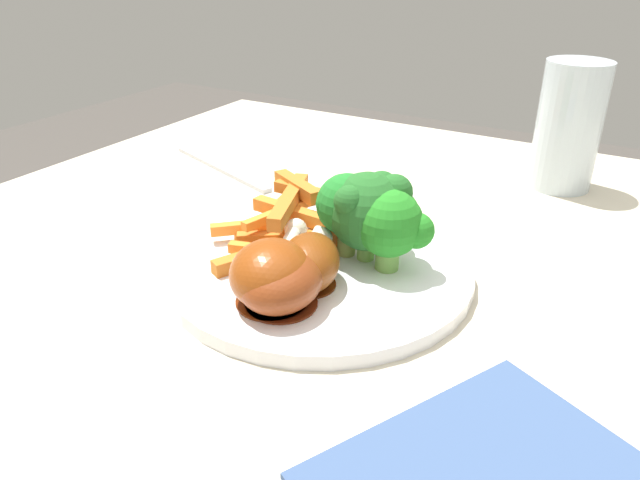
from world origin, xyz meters
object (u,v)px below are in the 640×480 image
object	(u,v)px
chicken_drumstick_far	(273,271)
water_glass	(568,126)
dinner_plate	(320,268)
carrot_fries_pile	(285,221)
broccoli_floret_front	(393,223)
chicken_drumstick_near	(310,259)
broccoli_floret_middle	(375,210)
chicken_drumstick_extra	(283,278)
fork	(222,168)
broccoli_floret_back	(346,205)
dining_table	(337,400)

from	to	relation	value
chicken_drumstick_far	water_glass	size ratio (longest dim) A/B	0.90
dinner_plate	carrot_fries_pile	distance (m)	0.05
broccoli_floret_front	carrot_fries_pile	world-z (taller)	broccoli_floret_front
dinner_plate	chicken_drumstick_near	bearing A→B (deg)	17.10
broccoli_floret_middle	chicken_drumstick_extra	xyz separation A→B (m)	(0.09, -0.03, -0.03)
carrot_fries_pile	chicken_drumstick_far	distance (m)	0.09
carrot_fries_pile	chicken_drumstick_far	bearing A→B (deg)	27.73
chicken_drumstick_near	dinner_plate	bearing A→B (deg)	-162.90
dinner_plate	fork	distance (m)	0.28
chicken_drumstick_extra	carrot_fries_pile	bearing A→B (deg)	-147.64
carrot_fries_pile	broccoli_floret_back	bearing A→B (deg)	94.89
dining_table	carrot_fries_pile	world-z (taller)	carrot_fries_pile
water_glass	chicken_drumstick_near	bearing A→B (deg)	-20.06
broccoli_floret_middle	carrot_fries_pile	size ratio (longest dim) A/B	0.49
carrot_fries_pile	fork	world-z (taller)	carrot_fries_pile
broccoli_floret_back	chicken_drumstick_far	bearing A→B (deg)	-8.09
chicken_drumstick_near	chicken_drumstick_extra	xyz separation A→B (m)	(0.03, -0.00, 0.00)
chicken_drumstick_near	chicken_drumstick_extra	size ratio (longest dim) A/B	0.92
dinner_plate	chicken_drumstick_extra	size ratio (longest dim) A/B	2.03
broccoli_floret_back	chicken_drumstick_extra	bearing A→B (deg)	-2.70
chicken_drumstick_near	chicken_drumstick_far	xyz separation A→B (m)	(0.03, -0.01, 0.00)
broccoli_floret_back	fork	bearing A→B (deg)	-119.10
broccoli_floret_middle	chicken_drumstick_near	size ratio (longest dim) A/B	0.66
broccoli_floret_middle	fork	size ratio (longest dim) A/B	0.39
water_glass	chicken_drumstick_far	bearing A→B (deg)	-19.82
dinner_plate	carrot_fries_pile	xyz separation A→B (m)	(-0.02, -0.05, 0.02)
chicken_drumstick_near	broccoli_floret_front	bearing A→B (deg)	138.77
carrot_fries_pile	fork	bearing A→B (deg)	-127.10
dining_table	broccoli_floret_front	world-z (taller)	broccoli_floret_front
chicken_drumstick_near	chicken_drumstick_far	size ratio (longest dim) A/B	0.92
dinner_plate	carrot_fries_pile	bearing A→B (deg)	-111.55
dining_table	chicken_drumstick_far	bearing A→B (deg)	-35.66
chicken_drumstick_far	broccoli_floret_back	bearing A→B (deg)	171.91
dining_table	broccoli_floret_middle	size ratio (longest dim) A/B	12.64
dining_table	broccoli_floret_middle	distance (m)	0.17
dinner_plate	chicken_drumstick_extra	xyz separation A→B (m)	(0.06, 0.01, 0.03)
carrot_fries_pile	chicken_drumstick_near	xyz separation A→B (m)	(0.05, 0.05, 0.00)
dinner_plate	broccoli_floret_middle	world-z (taller)	broccoli_floret_middle
dinner_plate	broccoli_floret_middle	bearing A→B (deg)	125.25
chicken_drumstick_extra	water_glass	distance (m)	0.39
broccoli_floret_middle	broccoli_floret_back	world-z (taller)	broccoli_floret_middle
carrot_fries_pile	broccoli_floret_middle	bearing A→B (deg)	95.32
dinner_plate	chicken_drumstick_extra	distance (m)	0.07
chicken_drumstick_near	fork	xyz separation A→B (m)	(-0.19, -0.24, -0.03)
dinner_plate	chicken_drumstick_extra	bearing A→B (deg)	6.26
fork	water_glass	bearing A→B (deg)	42.36
carrot_fries_pile	chicken_drumstick_extra	world-z (taller)	carrot_fries_pile
dining_table	chicken_drumstick_extra	size ratio (longest dim) A/B	7.66
broccoli_floret_middle	chicken_drumstick_near	bearing A→B (deg)	-25.07
broccoli_floret_front	chicken_drumstick_near	distance (m)	0.07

